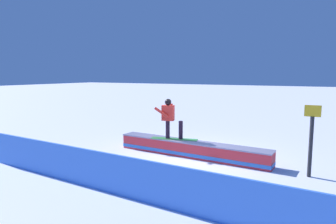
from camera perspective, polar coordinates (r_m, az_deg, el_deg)
ground_plane at (r=10.09m, az=4.29°, el=-8.38°), size 120.00×120.00×0.00m
grind_box at (r=10.03m, az=4.30°, el=-7.10°), size 5.32×0.87×0.51m
snowboarder at (r=10.17m, az=0.35°, el=-1.06°), size 1.61×0.69×1.37m
safety_fence at (r=6.91m, az=-8.63°, el=-11.90°), size 9.87×0.60×0.93m
trail_marker at (r=8.74m, az=25.45°, el=-4.62°), size 0.40×0.10×1.91m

